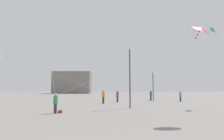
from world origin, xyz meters
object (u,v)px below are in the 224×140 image
person_in_purple (117,96)px  handbag_beside_flyer (60,112)px  person_in_orange (103,96)px  person_in_grey (180,96)px  person_in_green (55,102)px  kite_lime_delta (11,56)px  kite_emerald_delta (211,33)px  kite_crimson_diamond (200,29)px  person_in_blue (151,95)px  lamppost_west (153,81)px  lamppost_east (130,67)px  building_left_hall (73,83)px

person_in_purple → handbag_beside_flyer: size_ratio=5.39×
person_in_orange → person_in_grey: size_ratio=1.09×
person_in_green → person_in_purple: (4.91, 13.37, 0.09)m
person_in_orange → kite_lime_delta: 13.28m
kite_lime_delta → person_in_purple: bearing=14.2°
person_in_purple → handbag_beside_flyer: person_in_purple is taller
kite_emerald_delta → kite_crimson_diamond: size_ratio=0.85×
person_in_grey → kite_emerald_delta: 11.35m
person_in_blue → handbag_beside_flyer: (-10.16, -17.63, -0.84)m
person_in_orange → kite_crimson_diamond: size_ratio=0.16×
person_in_blue → person_in_grey: person_in_blue is taller
person_in_green → kite_emerald_delta: (15.58, 6.55, 7.39)m
lamppost_west → lamppost_east: bearing=-110.6°
kite_lime_delta → lamppost_west: bearing=18.0°
person_in_orange → person_in_blue: person_in_orange is taller
person_in_orange → lamppost_west: (7.59, 5.90, 2.28)m
person_in_grey → kite_emerald_delta: kite_emerald_delta is taller
person_in_grey → person_in_green: bearing=40.3°
kite_lime_delta → person_in_green: bearing=-46.9°
person_in_orange → person_in_purple: (1.86, 3.04, -0.04)m
person_in_purple → kite_crimson_diamond: size_ratio=0.16×
person_in_green → building_left_hall: (-14.85, 71.26, 3.88)m
person_in_blue → kite_crimson_diamond: kite_crimson_diamond is taller
lamppost_east → handbag_beside_flyer: 8.15m
person_in_orange → person_in_purple: size_ratio=1.04×
building_left_hall → lamppost_east: bearing=-72.6°
person_in_grey → building_left_hall: (-29.44, 56.11, 3.84)m
person_in_purple → building_left_hall: 61.29m
kite_lime_delta → building_left_hall: 61.74m
person_in_blue → person_in_grey: bearing=22.6°
kite_crimson_diamond → lamppost_east: 8.47m
kite_emerald_delta → person_in_blue: bearing=114.4°
person_in_purple → lamppost_east: lamppost_east is taller
kite_emerald_delta → person_in_grey: bearing=96.6°
kite_crimson_diamond → building_left_hall: 78.37m
handbag_beside_flyer → person_in_orange: bearing=75.2°
kite_crimson_diamond → kite_lime_delta: size_ratio=0.85×
person_in_purple → kite_lime_delta: bearing=93.5°
person_in_blue → kite_crimson_diamond: size_ratio=0.16×
lamppost_east → lamppost_west: 12.83m
person_in_grey → kite_crimson_diamond: bearing=70.7°
person_in_orange → kite_emerald_delta: bearing=152.7°
person_in_green → handbag_beside_flyer: size_ratio=4.89×
person_in_blue → lamppost_west: 2.75m
handbag_beside_flyer → kite_emerald_delta: bearing=22.9°
person_in_purple → building_left_hall: size_ratio=0.11×
lamppost_west → kite_lime_delta: bearing=-162.0°
person_in_purple → kite_emerald_delta: kite_emerald_delta is taller
person_in_green → building_left_hall: size_ratio=0.10×
kite_emerald_delta → building_left_hall: bearing=115.2°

